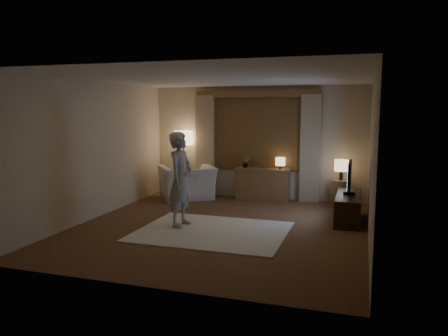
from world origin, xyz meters
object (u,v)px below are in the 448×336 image
at_px(side_table, 340,193).
at_px(tv_stand, 348,208).
at_px(armchair, 187,183).
at_px(sideboard, 263,185).
at_px(person, 181,179).

relative_size(side_table, tv_stand, 0.40).
relative_size(armchair, side_table, 2.12).
relative_size(sideboard, person, 0.72).
distance_m(tv_stand, person, 3.17).
xyz_separation_m(armchair, tv_stand, (3.64, -0.94, -0.13)).
distance_m(side_table, tv_stand, 1.32).
relative_size(sideboard, side_table, 2.14).
xyz_separation_m(side_table, person, (-2.61, -2.62, 0.58)).
height_order(armchair, side_table, armchair).
height_order(sideboard, side_table, sideboard).
bearing_deg(tv_stand, side_table, 99.22).
bearing_deg(side_table, person, -134.89).
bearing_deg(armchair, tv_stand, 128.52).
xyz_separation_m(armchair, person, (0.82, -2.25, 0.47)).
xyz_separation_m(sideboard, person, (-0.87, -2.67, 0.51)).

